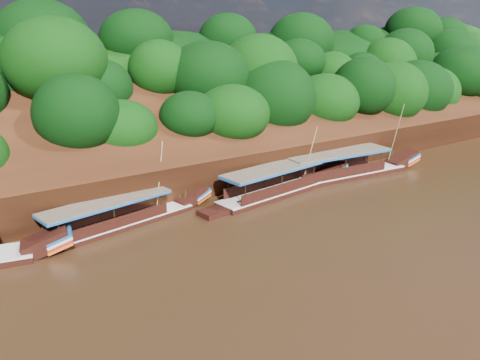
{
  "coord_description": "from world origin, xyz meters",
  "views": [
    {
      "loc": [
        -22.19,
        -22.24,
        13.47
      ],
      "look_at": [
        -2.29,
        7.0,
        2.12
      ],
      "focal_mm": 35.0,
      "sensor_mm": 36.0,
      "label": 1
    }
  ],
  "objects": [
    {
      "name": "boat_2",
      "position": [
        -11.33,
        8.26,
        0.5
      ],
      "size": [
        14.17,
        4.23,
        6.06
      ],
      "rotation": [
        0.0,
        0.0,
        0.17
      ],
      "color": "black",
      "rests_on": "ground"
    },
    {
      "name": "ground",
      "position": [
        0.0,
        0.0,
        0.0
      ],
      "size": [
        160.0,
        160.0,
        0.0
      ],
      "primitive_type": "plane",
      "color": "black",
      "rests_on": "ground"
    },
    {
      "name": "riverbank",
      "position": [
        -0.01,
        22.73,
        1.89
      ],
      "size": [
        120.0,
        30.06,
        19.4
      ],
      "color": "black",
      "rests_on": "ground"
    },
    {
      "name": "reeds",
      "position": [
        -3.4,
        9.71,
        0.85
      ],
      "size": [
        48.31,
        2.09,
        2.17
      ],
      "color": "#1F5615",
      "rests_on": "ground"
    },
    {
      "name": "boat_1",
      "position": [
        2.68,
        7.33,
        0.57
      ],
      "size": [
        14.85,
        3.9,
        6.1
      ],
      "rotation": [
        0.0,
        0.0,
        0.12
      ],
      "color": "black",
      "rests_on": "ground"
    },
    {
      "name": "boat_0",
      "position": [
        10.86,
        7.37,
        0.6
      ],
      "size": [
        16.45,
        3.99,
        7.37
      ],
      "rotation": [
        0.0,
        0.0,
        -0.08
      ],
      "color": "black",
      "rests_on": "ground"
    }
  ]
}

